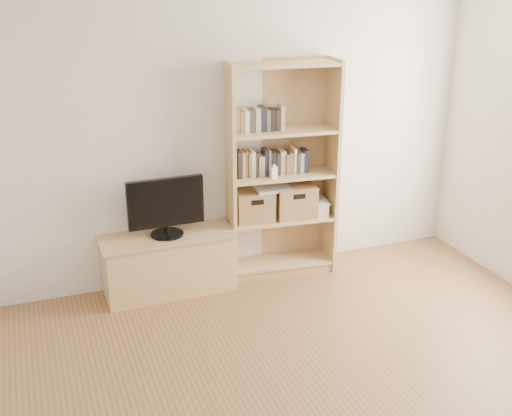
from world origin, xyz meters
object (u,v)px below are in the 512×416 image
laptop (273,188)px  television (166,207)px  basket_right (294,200)px  basket_left (254,205)px  baby_monitor (274,173)px  tv_stand (169,264)px  bookshelf (282,171)px

laptop → television: bearing=-174.8°
basket_right → basket_left: bearing=-179.4°
baby_monitor → television: bearing=166.2°
television → basket_right: 1.20m
tv_stand → basket_right: size_ratio=3.08×
bookshelf → baby_monitor: 0.16m
television → basket_left: television is taller
laptop → bookshelf: bearing=10.7°
tv_stand → basket_left: size_ratio=3.34×
tv_stand → baby_monitor: (0.96, -0.06, 0.76)m
television → baby_monitor: (0.96, -0.06, 0.22)m
basket_right → tv_stand: bearing=-173.4°
baby_monitor → basket_right: (0.24, 0.08, -0.32)m
tv_stand → bookshelf: bearing=0.6°
bookshelf → baby_monitor: bookshelf is taller
television → baby_monitor: size_ratio=6.31×
baby_monitor → laptop: 0.20m
bookshelf → baby_monitor: (-0.12, -0.10, 0.03)m
basket_right → laptop: bearing=-175.7°
basket_right → laptop: laptop is taller
bookshelf → basket_right: bookshelf is taller
bookshelf → baby_monitor: size_ratio=18.90×
bookshelf → basket_right: 0.31m
bookshelf → basket_left: bookshelf is taller
basket_left → basket_right: (0.38, -0.03, 0.01)m
television → tv_stand: bearing=0.0°
television → basket_left: (0.82, 0.05, -0.11)m
television → basket_right: television is taller
bookshelf → basket_left: (-0.26, 0.02, -0.30)m
tv_stand → basket_right: (1.20, 0.02, 0.44)m
basket_left → basket_right: basket_right is taller
television → baby_monitor: bearing=-4.9°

